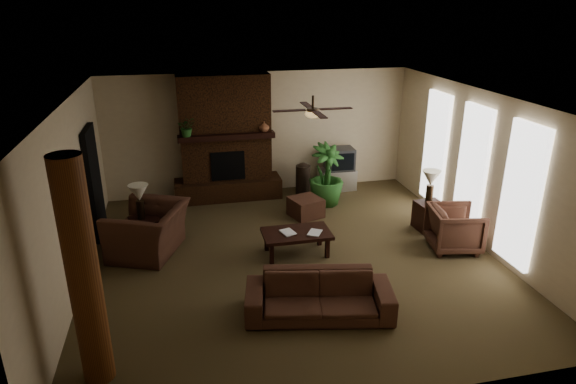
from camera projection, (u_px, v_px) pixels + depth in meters
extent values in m
plane|color=brown|center=(293.00, 258.00, 8.81)|extent=(7.00, 7.00, 0.00)
plane|color=silver|center=(293.00, 100.00, 7.81)|extent=(7.00, 7.00, 0.00)
plane|color=#CBB793|center=(259.00, 133.00, 11.50)|extent=(7.00, 0.00, 7.00)
plane|color=#CBB793|center=(370.00, 297.00, 5.12)|extent=(7.00, 0.00, 7.00)
plane|color=#CBB793|center=(70.00, 201.00, 7.60)|extent=(0.00, 7.00, 7.00)
plane|color=#CBB793|center=(481.00, 169.00, 9.01)|extent=(0.00, 7.00, 7.00)
cube|color=#422411|center=(226.00, 138.00, 11.11)|extent=(2.00, 0.50, 2.80)
cube|color=#422411|center=(228.00, 188.00, 11.44)|extent=(2.40, 0.70, 0.45)
cube|color=black|center=(228.00, 166.00, 11.08)|extent=(0.75, 0.04, 0.65)
cube|color=black|center=(227.00, 136.00, 10.82)|extent=(2.10, 0.28, 0.12)
cube|color=white|center=(435.00, 148.00, 10.48)|extent=(0.08, 0.85, 2.35)
cube|color=white|center=(472.00, 169.00, 9.20)|extent=(0.08, 0.85, 2.35)
cube|color=white|center=(521.00, 196.00, 7.93)|extent=(0.08, 0.85, 2.35)
cylinder|color=brown|center=(84.00, 275.00, 5.52)|extent=(0.36, 0.36, 2.80)
cube|color=black|center=(94.00, 183.00, 9.38)|extent=(0.10, 1.00, 2.10)
cylinder|color=black|center=(313.00, 103.00, 8.20)|extent=(0.04, 0.04, 0.24)
cylinder|color=black|center=(313.00, 110.00, 8.25)|extent=(0.20, 0.20, 0.06)
ellipsoid|color=#F2BF72|center=(313.00, 114.00, 8.27)|extent=(0.26, 0.26, 0.14)
cube|color=black|center=(336.00, 109.00, 8.32)|extent=(0.55, 0.12, 0.01)
cube|color=black|center=(289.00, 111.00, 8.16)|extent=(0.55, 0.12, 0.01)
cube|color=black|center=(307.00, 105.00, 8.61)|extent=(0.12, 0.55, 0.01)
cube|color=black|center=(319.00, 115.00, 7.88)|extent=(0.12, 0.55, 0.01)
imported|color=#4C2D20|center=(319.00, 289.00, 7.08)|extent=(2.18, 1.01, 0.82)
imported|color=#4C2D20|center=(148.00, 223.00, 8.80)|extent=(1.30, 1.56, 1.17)
imported|color=#4C2D20|center=(455.00, 227.00, 8.98)|extent=(0.95, 0.99, 0.88)
cube|color=black|center=(297.00, 234.00, 8.81)|extent=(1.20, 0.70, 0.06)
cube|color=black|center=(272.00, 254.00, 8.56)|extent=(0.07, 0.07, 0.37)
cube|color=black|center=(327.00, 248.00, 8.76)|extent=(0.07, 0.07, 0.37)
cube|color=black|center=(266.00, 241.00, 9.02)|extent=(0.07, 0.07, 0.37)
cube|color=black|center=(320.00, 236.00, 9.22)|extent=(0.07, 0.07, 0.37)
cube|color=#4C2D20|center=(306.00, 207.00, 10.46)|extent=(0.75, 0.75, 0.40)
cube|color=silver|center=(337.00, 179.00, 11.96)|extent=(0.87, 0.54, 0.50)
cube|color=#363638|center=(340.00, 159.00, 11.78)|extent=(0.67, 0.52, 0.52)
cube|color=black|center=(343.00, 162.00, 11.54)|extent=(0.52, 0.05, 0.40)
cylinder|color=#2D2119|center=(303.00, 180.00, 11.61)|extent=(0.34, 0.34, 0.70)
sphere|color=#2D2119|center=(303.00, 170.00, 11.52)|extent=(0.34, 0.34, 0.34)
imported|color=#2B5C25|center=(326.00, 188.00, 11.03)|extent=(1.26, 1.57, 0.77)
cube|color=black|center=(146.00, 232.00, 9.15)|extent=(0.62, 0.62, 0.55)
cylinder|color=black|center=(141.00, 210.00, 9.00)|extent=(0.14, 0.14, 0.35)
cone|color=beige|center=(139.00, 193.00, 8.88)|extent=(0.37, 0.37, 0.30)
cube|color=black|center=(429.00, 216.00, 9.85)|extent=(0.54, 0.54, 0.55)
cylinder|color=black|center=(429.00, 194.00, 9.74)|extent=(0.15, 0.15, 0.35)
cone|color=beige|center=(431.00, 178.00, 9.62)|extent=(0.39, 0.39, 0.30)
imported|color=#2B5C25|center=(187.00, 129.00, 10.52)|extent=(0.39, 0.43, 0.33)
imported|color=brown|center=(264.00, 127.00, 10.95)|extent=(0.27, 0.28, 0.22)
imported|color=#999999|center=(282.00, 227.00, 8.66)|extent=(0.21, 0.09, 0.29)
imported|color=#999999|center=(309.00, 225.00, 8.73)|extent=(0.19, 0.13, 0.29)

